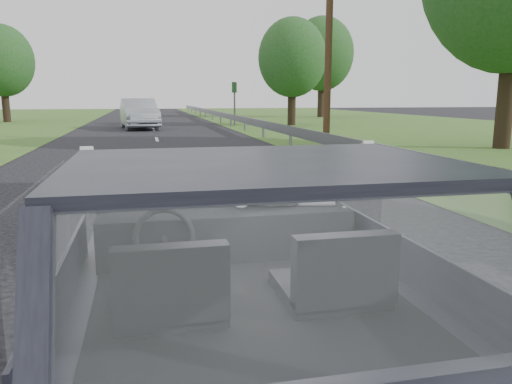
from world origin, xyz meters
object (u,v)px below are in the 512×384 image
subject_car (244,285)px  highway_sign (235,104)px  cat (271,195)px  utility_pole (329,33)px  other_car (139,114)px

subject_car → highway_sign: size_ratio=1.58×
cat → highway_sign: 26.41m
cat → utility_pole: size_ratio=0.06×
highway_sign → utility_pole: (1.53, -11.17, 2.71)m
subject_car → highway_sign: 27.09m
cat → utility_pole: 16.27m
subject_car → utility_pole: 17.03m
other_car → highway_sign: (5.45, 1.40, 0.46)m
other_car → highway_sign: 5.65m
cat → utility_pole: (5.96, 14.86, 2.90)m
cat → other_car: size_ratio=0.10×
other_car → utility_pole: utility_pole is taller
subject_car → cat: (0.31, 0.64, 0.35)m
utility_pole → subject_car: bearing=-112.0°
highway_sign → cat: bearing=-75.2°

